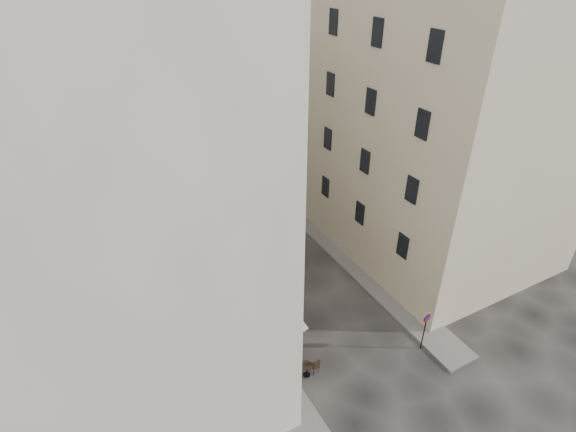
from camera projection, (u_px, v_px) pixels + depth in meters
ground at (326, 321)px, 25.43m from camera, size 90.00×90.00×0.00m
sidewalk_left at (226, 303)px, 26.60m from camera, size 2.00×22.00×0.12m
sidewalk_right at (360, 268)px, 29.48m from camera, size 2.00×18.00×0.12m
building_left at (78, 175)px, 18.11m from camera, size 12.20×16.20×20.60m
building_right at (448, 115)px, 27.46m from camera, size 12.20×14.20×18.60m
building_back at (188, 80)px, 34.51m from camera, size 18.20×10.20×18.60m
cafe_storefront at (248, 310)px, 23.47m from camera, size 1.74×7.30×3.50m
stone_steps at (240, 214)px, 34.70m from camera, size 9.00×3.15×0.80m
bollard_near at (284, 347)px, 23.10m from camera, size 0.12×0.12×0.98m
bollard_mid at (255, 305)px, 25.74m from camera, size 0.12×0.12×0.98m
bollard_far at (232, 272)px, 28.37m from camera, size 0.12×0.12×0.98m
no_parking_sign at (426, 324)px, 22.78m from camera, size 0.56×0.12×2.47m
bistro_table_a at (306, 368)px, 22.00m from camera, size 1.29×0.61×0.91m
bistro_table_b at (284, 337)px, 23.76m from camera, size 1.29×0.61×0.91m
bistro_table_c at (265, 323)px, 24.59m from camera, size 1.30×0.61×0.92m
bistro_table_d at (254, 304)px, 25.98m from camera, size 1.16×0.54×0.82m
bistro_table_e at (241, 283)px, 27.45m from camera, size 1.38×0.65×0.97m
pedestrian at (291, 318)px, 24.37m from camera, size 0.77×0.75×1.79m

